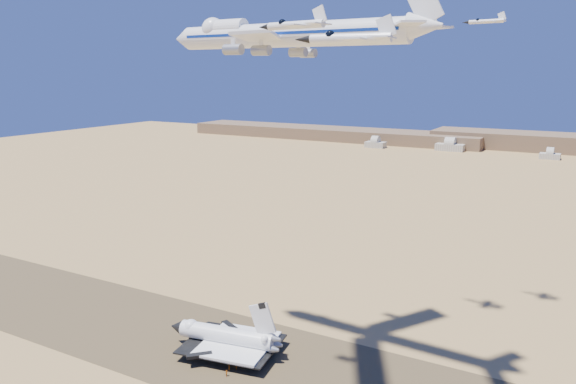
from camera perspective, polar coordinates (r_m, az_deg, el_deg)
The scene contains 12 objects.
ground at distance 175.86m, azimuth -2.97°, elevation -16.88°, with size 1200.00×1200.00×0.00m, color #A9884B.
runway at distance 175.85m, azimuth -2.97°, elevation -16.87°, with size 600.00×50.00×0.06m, color brown.
hangars at distance 630.56m, azimuth 15.65°, elevation 4.44°, with size 200.50×29.50×30.00m.
shuttle at distance 179.91m, azimuth -6.33°, elevation -14.45°, with size 37.38×26.96×18.38m.
carrier_747 at distance 156.32m, azimuth -0.89°, elevation 15.66°, with size 81.64×63.30×20.36m.
crew_a at distance 171.76m, azimuth -5.99°, elevation -17.32°, with size 0.67×0.44×1.85m, color #C4580B.
crew_b at distance 169.24m, azimuth -6.23°, elevation -17.81°, with size 0.90×0.52×1.86m, color #C4580B.
crew_c at distance 172.02m, azimuth -5.26°, elevation -17.28°, with size 1.01×0.52×1.72m, color #C4580B.
chase_jet_a at distance 105.88m, azimuth 0.61°, elevation 16.61°, with size 15.51×8.66×3.88m.
chase_jet_b at distance 79.03m, azimuth 6.08°, elevation 15.30°, with size 14.52×7.85×3.61m.
chase_jet_c at distance 186.34m, azimuth 12.85°, elevation 16.18°, with size 15.26×8.44×3.81m.
chase_jet_d at distance 200.10m, azimuth 19.42°, elevation 16.04°, with size 14.12×7.80×3.53m.
Camera 1 is at (82.68, -129.49, 85.57)m, focal length 35.00 mm.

